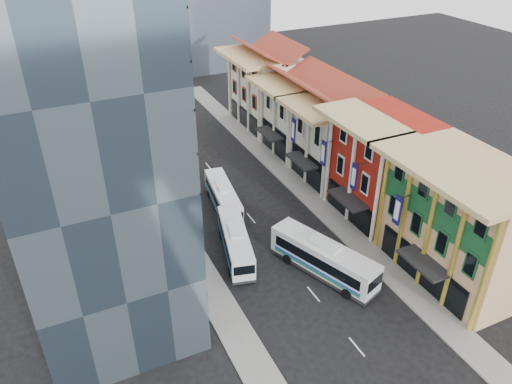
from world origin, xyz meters
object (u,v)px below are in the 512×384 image
shophouse_tan (463,222)px  bus_left_far (223,197)px  office_tower (79,136)px  bus_left_near (236,241)px  bus_right (324,258)px

shophouse_tan → bus_left_far: (-16.08, 20.32, -4.41)m
office_tower → bus_left_near: size_ratio=2.98×
office_tower → bus_right: size_ratio=2.58×
office_tower → bus_left_far: (14.92, 6.32, -13.41)m
office_tower → bus_left_near: (12.80, -2.33, -13.38)m
office_tower → bus_right: bearing=-24.3°
office_tower → bus_left_near: 18.67m
bus_right → bus_left_near: bearing=115.1°
shophouse_tan → bus_right: (-11.62, 5.25, -4.14)m
shophouse_tan → bus_right: size_ratio=1.20×
shophouse_tan → office_tower: bearing=155.7°
bus_left_near → bus_right: (6.58, -6.42, 0.25)m
bus_left_near → bus_right: bearing=-30.6°
bus_left_near → office_tower: bearing=-176.6°
bus_left_near → bus_right: size_ratio=0.87×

